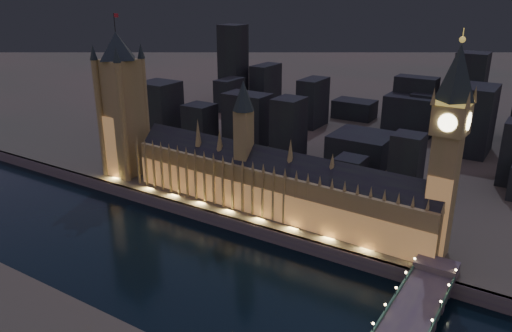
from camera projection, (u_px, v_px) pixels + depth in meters
The scene contains 8 objects.
ground_plane at pixel (193, 262), 263.66m from camera, with size 2000.00×2000.00×0.00m, color black.
north_bank at pixel (436, 89), 674.85m from camera, with size 2000.00×960.00×8.00m, color #3C4939.
embankment_wall at pixel (236, 225), 294.81m from camera, with size 2000.00×2.50×8.00m, color #504358.
palace_of_westminster at pixel (270, 183), 298.07m from camera, with size 202.00×27.35×78.00m.
victoria_tower at pixel (121, 98), 346.05m from camera, with size 31.68×31.68×112.27m.
elizabeth_tower at pixel (449, 137), 234.25m from camera, with size 18.00×18.00×112.29m.
westminster_bridge at pixel (405, 331), 201.87m from camera, with size 19.79×113.00×15.90m.
city_backdrop at pixel (397, 114), 434.30m from camera, with size 453.43×215.63×86.89m.
Camera 1 is at (151.29, -176.42, 138.61)m, focal length 35.00 mm.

